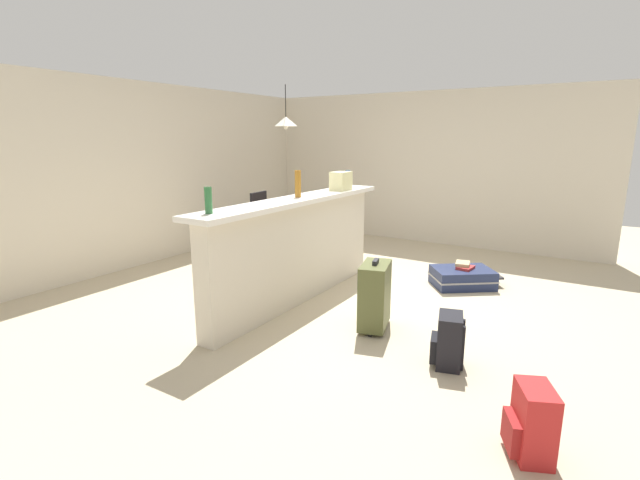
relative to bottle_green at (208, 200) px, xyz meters
The scene contains 18 objects.
ground_plane 2.19m from the bottle_green, 11.69° to the right, with size 13.00×13.00×0.05m, color #BCAD8E.
wall_back 3.21m from the bottle_green, 56.99° to the left, with size 6.60×0.10×2.50m, color beige.
wall_right 4.80m from the bottle_green, ahead, with size 0.10×6.00×2.50m, color beige.
partition_half_wall 1.42m from the bottle_green, ahead, with size 2.80×0.20×1.09m, color beige.
bar_countertop 1.24m from the bottle_green, ahead, with size 2.96×0.40×0.05m, color white.
bottle_green is the anchor object (origin of this frame).
bottle_amber 1.26m from the bottle_green, ahead, with size 0.07×0.07×0.29m, color #9E661E.
bottle_blue 2.46m from the bottle_green, ahead, with size 0.06×0.06×0.21m, color #284C89.
grocery_bag 2.09m from the bottle_green, ahead, with size 0.26×0.18×0.22m, color beige.
dining_table 3.13m from the bottle_green, 25.79° to the left, with size 1.10×0.80×0.74m.
dining_chair_near_partition 2.97m from the bottle_green, 16.39° to the left, with size 0.44×0.44×0.93m.
dining_chair_far_side 3.43m from the bottle_green, 33.90° to the left, with size 0.43×0.43×0.93m.
pendant_lamp 3.21m from the bottle_green, 23.94° to the left, with size 0.34×0.34×0.63m.
suitcase_flat_navy 3.24m from the bottle_green, 28.85° to the right, with size 0.81×0.86×0.22m.
backpack_black 2.24m from the bottle_green, 71.64° to the right, with size 0.32×0.30×0.42m.
suitcase_upright_olive 1.72m from the bottle_green, 48.44° to the right, with size 0.49×0.35×0.67m.
backpack_red 2.79m from the bottle_green, 93.72° to the right, with size 0.33×0.31×0.42m.
book_stack 3.22m from the bottle_green, 28.53° to the right, with size 0.28×0.24×0.07m.
Camera 1 is at (-4.44, -2.40, 1.75)m, focal length 25.51 mm.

